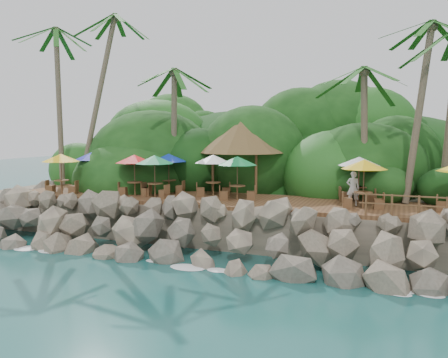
% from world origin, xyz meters
% --- Properties ---
extents(ground, '(140.00, 140.00, 0.00)m').
position_xyz_m(ground, '(0.00, 0.00, 0.00)').
color(ground, '#19514F').
rests_on(ground, ground).
extents(land_base, '(32.00, 25.20, 2.10)m').
position_xyz_m(land_base, '(0.00, 16.00, 1.05)').
color(land_base, gray).
rests_on(land_base, ground).
extents(jungle_hill, '(44.80, 28.00, 15.40)m').
position_xyz_m(jungle_hill, '(0.00, 23.50, 0.00)').
color(jungle_hill, '#143811').
rests_on(jungle_hill, ground).
extents(seawall, '(29.00, 4.00, 2.30)m').
position_xyz_m(seawall, '(0.00, 2.00, 1.15)').
color(seawall, gray).
rests_on(seawall, ground).
extents(terrace, '(26.00, 5.00, 0.20)m').
position_xyz_m(terrace, '(0.00, 6.00, 2.20)').
color(terrace, brown).
rests_on(terrace, land_base).
extents(jungle_foliage, '(44.00, 16.00, 12.00)m').
position_xyz_m(jungle_foliage, '(0.00, 15.00, 0.00)').
color(jungle_foliage, '#143811').
rests_on(jungle_foliage, ground).
extents(foam_line, '(25.20, 0.80, 0.06)m').
position_xyz_m(foam_line, '(0.00, 0.30, 0.03)').
color(foam_line, white).
rests_on(foam_line, ground).
extents(palms, '(30.65, 6.97, 13.19)m').
position_xyz_m(palms, '(0.04, 8.55, 11.55)').
color(palms, brown).
rests_on(palms, ground).
extents(palapa, '(5.41, 5.41, 4.60)m').
position_xyz_m(palapa, '(-0.27, 9.75, 5.79)').
color(palapa, brown).
rests_on(palapa, ground).
extents(dining_clusters, '(23.96, 5.42, 2.40)m').
position_xyz_m(dining_clusters, '(0.10, 6.07, 4.29)').
color(dining_clusters, brown).
rests_on(dining_clusters, terrace).
extents(railing, '(7.20, 0.10, 1.00)m').
position_xyz_m(railing, '(11.09, 3.65, 2.91)').
color(railing, brown).
rests_on(railing, terrace).
extents(waiter, '(0.68, 0.49, 1.75)m').
position_xyz_m(waiter, '(6.97, 6.14, 3.17)').
color(waiter, white).
rests_on(waiter, terrace).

